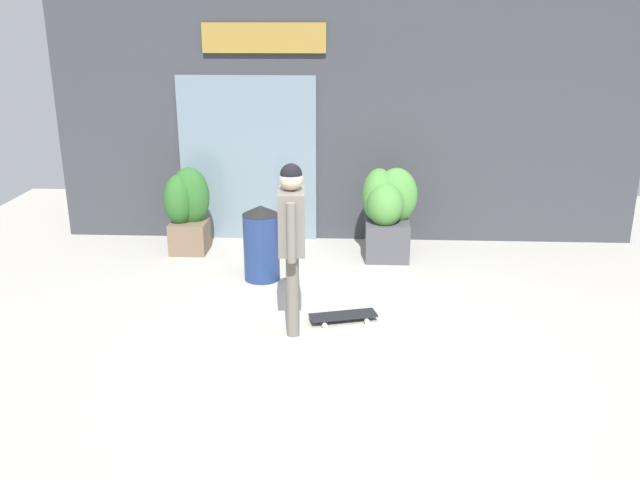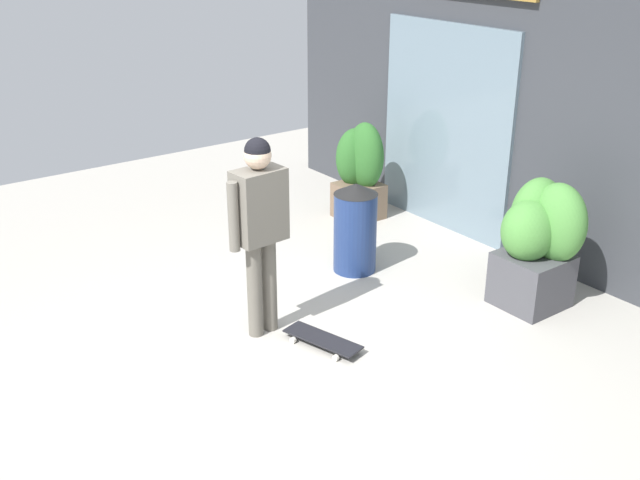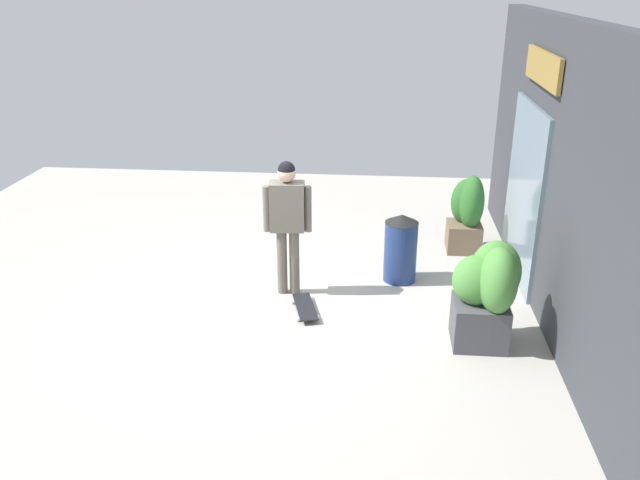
% 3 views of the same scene
% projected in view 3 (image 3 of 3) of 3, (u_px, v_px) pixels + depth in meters
% --- Properties ---
extents(ground_plane, '(12.00, 12.00, 0.00)m').
position_uv_depth(ground_plane, '(272.00, 309.00, 8.20)').
color(ground_plane, '#B2ADA3').
extents(building_facade, '(8.26, 0.31, 3.45)m').
position_uv_depth(building_facade, '(566.00, 184.00, 7.32)').
color(building_facade, '#383A3F').
rests_on(building_facade, ground_plane).
extents(skateboarder, '(0.29, 0.61, 1.78)m').
position_uv_depth(skateboarder, '(287.00, 214.00, 8.23)').
color(skateboarder, '#666056').
rests_on(skateboarder, ground_plane).
extents(skateboard, '(0.75, 0.40, 0.08)m').
position_uv_depth(skateboard, '(305.00, 307.00, 8.12)').
color(skateboard, black).
rests_on(skateboard, ground_plane).
extents(planter_box_left, '(0.74, 0.76, 1.21)m').
position_uv_depth(planter_box_left, '(488.00, 289.00, 7.21)').
color(planter_box_left, '#47474C').
rests_on(planter_box_left, ground_plane).
extents(planter_box_right, '(0.62, 0.50, 1.18)m').
position_uv_depth(planter_box_right, '(468.00, 211.00, 9.76)').
color(planter_box_right, brown).
rests_on(planter_box_right, ground_plane).
extents(trash_bin, '(0.45, 0.45, 0.95)m').
position_uv_depth(trash_bin, '(401.00, 248.00, 8.82)').
color(trash_bin, navy).
rests_on(trash_bin, ground_plane).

